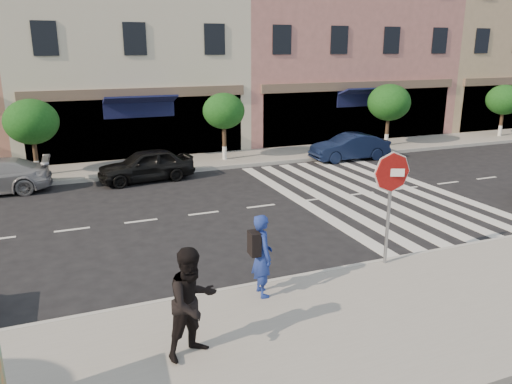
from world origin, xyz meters
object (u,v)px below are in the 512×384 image
object	(u,v)px
photographer	(262,255)
car_far_mid	(146,165)
stop_sign	(391,184)
car_far_right	(350,147)
walker	(193,303)

from	to	relation	value
photographer	car_far_mid	distance (m)	10.82
stop_sign	car_far_right	world-z (taller)	stop_sign
stop_sign	photographer	distance (m)	3.54
stop_sign	photographer	size ratio (longest dim) A/B	1.55
photographer	walker	size ratio (longest dim) A/B	0.92
walker	photographer	bearing A→B (deg)	18.13
walker	car_far_right	distance (m)	16.77
photographer	car_far_mid	world-z (taller)	photographer
stop_sign	car_far_right	size ratio (longest dim) A/B	0.73
photographer	car_far_mid	xyz separation A→B (m)	(-0.49, 10.80, -0.39)
stop_sign	car_far_mid	world-z (taller)	stop_sign
photographer	car_far_right	distance (m)	14.38
photographer	walker	distance (m)	2.43
photographer	car_far_right	xyz separation A→B (m)	(9.13, 11.10, -0.41)
stop_sign	car_far_mid	xyz separation A→B (m)	(-3.84, 10.47, -1.48)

